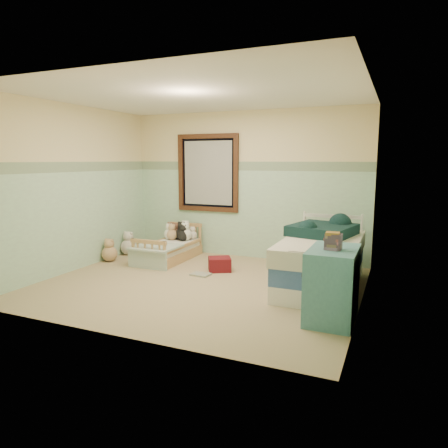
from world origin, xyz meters
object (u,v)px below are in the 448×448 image
at_px(red_pillow, 220,264).
at_px(plush_floor_cream, 129,247).
at_px(dresser, 332,284).
at_px(floor_book, 201,274).
at_px(toddler_bed_frame, 169,255).
at_px(twin_bed_frame, 321,280).
at_px(plush_floor_tan, 110,254).

bearing_deg(red_pillow, plush_floor_cream, 169.88).
distance_m(plush_floor_cream, dresser, 4.14).
relative_size(dresser, red_pillow, 2.32).
relative_size(plush_floor_cream, floor_book, 1.04).
distance_m(toddler_bed_frame, floor_book, 1.13).
bearing_deg(twin_bed_frame, red_pillow, 171.24).
xyz_separation_m(plush_floor_cream, floor_book, (1.77, -0.68, -0.13)).
bearing_deg(dresser, plush_floor_tan, 163.71).
xyz_separation_m(red_pillow, floor_book, (-0.16, -0.33, -0.09)).
relative_size(plush_floor_tan, red_pillow, 0.78).
distance_m(toddler_bed_frame, plush_floor_cream, 0.85).
distance_m(plush_floor_cream, floor_book, 1.90).
height_order(toddler_bed_frame, plush_floor_cream, plush_floor_cream).
xyz_separation_m(twin_bed_frame, floor_book, (-1.73, -0.09, -0.10)).
xyz_separation_m(toddler_bed_frame, dresser, (2.95, -1.60, 0.30)).
bearing_deg(dresser, toddler_bed_frame, 151.46).
bearing_deg(twin_bed_frame, floor_book, -176.98).
relative_size(toddler_bed_frame, plush_floor_cream, 4.47).
distance_m(toddler_bed_frame, twin_bed_frame, 2.71).
xyz_separation_m(plush_floor_tan, twin_bed_frame, (3.50, -0.06, -0.02)).
relative_size(twin_bed_frame, red_pillow, 5.45).
bearing_deg(dresser, twin_bed_frame, 105.92).
bearing_deg(plush_floor_tan, floor_book, -4.87).
bearing_deg(plush_floor_cream, dresser, -23.31).
xyz_separation_m(twin_bed_frame, dresser, (0.30, -1.05, 0.27)).
height_order(twin_bed_frame, dresser, dresser).
bearing_deg(red_pillow, plush_floor_tan, -174.62).
relative_size(plush_floor_cream, red_pillow, 0.86).
distance_m(plush_floor_tan, red_pillow, 1.94).
bearing_deg(plush_floor_tan, plush_floor_cream, 90.00).
height_order(plush_floor_cream, floor_book, plush_floor_cream).
distance_m(plush_floor_tan, floor_book, 1.78).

